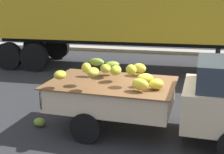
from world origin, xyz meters
TOP-DOWN VIEW (x-y plane):
  - ground at (0.00, 0.00)m, footprint 220.00×220.00m
  - curb_strip at (0.00, 9.25)m, footprint 80.00×0.80m
  - pickup_truck at (0.50, -0.34)m, footprint 4.90×2.05m
  - semi_trailer at (-1.97, 5.58)m, footprint 12.04×2.78m
  - fallen_banana_bunch_near_tailgate at (-3.03, -0.48)m, footprint 0.32×0.27m

SIDE VIEW (x-z plane):
  - ground at x=0.00m, z-range 0.00..0.00m
  - curb_strip at x=0.00m, z-range 0.00..0.16m
  - fallen_banana_bunch_near_tailgate at x=-3.03m, z-range 0.00..0.20m
  - pickup_truck at x=0.50m, z-range 0.03..1.73m
  - semi_trailer at x=-1.97m, z-range 0.57..4.52m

